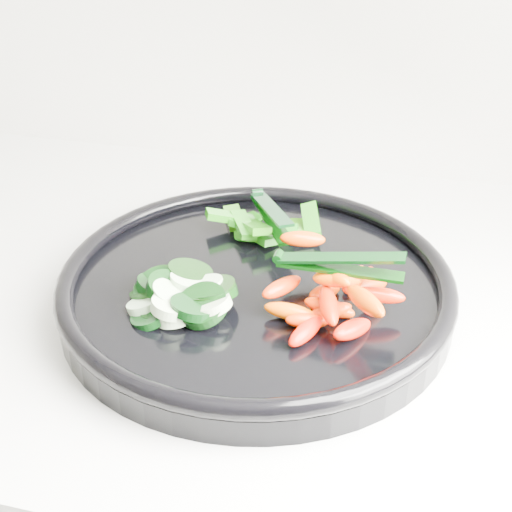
# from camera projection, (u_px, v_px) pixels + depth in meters

# --- Properties ---
(veggie_tray) EXTENTS (0.48, 0.48, 0.04)m
(veggie_tray) POSITION_uv_depth(u_px,v_px,m) (256.00, 287.00, 0.68)
(veggie_tray) COLOR black
(veggie_tray) RESTS_ON counter
(cucumber_pile) EXTENTS (0.12, 0.12, 0.04)m
(cucumber_pile) POSITION_uv_depth(u_px,v_px,m) (180.00, 293.00, 0.65)
(cucumber_pile) COLOR black
(cucumber_pile) RESTS_ON veggie_tray
(carrot_pile) EXTENTS (0.13, 0.14, 0.06)m
(carrot_pile) POSITION_uv_depth(u_px,v_px,m) (334.00, 295.00, 0.62)
(carrot_pile) COLOR #F14500
(carrot_pile) RESTS_ON veggie_tray
(pepper_pile) EXTENTS (0.13, 0.09, 0.04)m
(pepper_pile) POSITION_uv_depth(u_px,v_px,m) (262.00, 227.00, 0.75)
(pepper_pile) COLOR #226509
(pepper_pile) RESTS_ON veggie_tray
(tong_carrot) EXTENTS (0.11, 0.02, 0.02)m
(tong_carrot) POSITION_uv_depth(u_px,v_px,m) (336.00, 263.00, 0.61)
(tong_carrot) COLOR black
(tong_carrot) RESTS_ON carrot_pile
(tong_pepper) EXTENTS (0.07, 0.11, 0.02)m
(tong_pepper) POSITION_uv_depth(u_px,v_px,m) (270.00, 212.00, 0.74)
(tong_pepper) COLOR black
(tong_pepper) RESTS_ON pepper_pile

